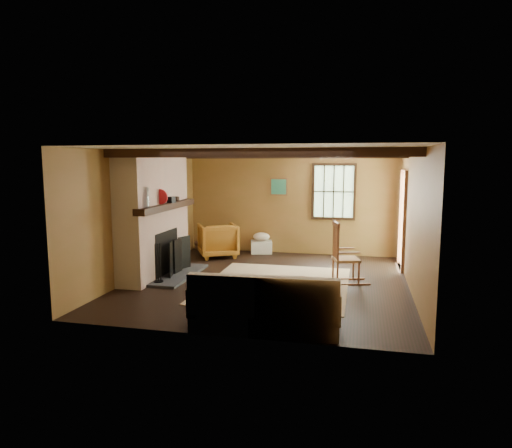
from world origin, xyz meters
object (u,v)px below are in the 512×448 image
(rocking_chair, at_px, (344,257))
(laundry_basket, at_px, (261,247))
(armchair, at_px, (218,240))
(sofa, at_px, (266,308))
(fireplace, at_px, (155,219))

(rocking_chair, relative_size, laundry_basket, 2.25)
(laundry_basket, height_order, armchair, armchair)
(sofa, relative_size, armchair, 2.32)
(fireplace, relative_size, armchair, 2.80)
(laundry_basket, distance_m, armchair, 1.13)
(armchair, bearing_deg, fireplace, 42.83)
(fireplace, xyz_separation_m, laundry_basket, (1.54, 2.55, -0.95))
(fireplace, height_order, armchair, fireplace)
(fireplace, bearing_deg, sofa, -41.38)
(laundry_basket, bearing_deg, armchair, -143.86)
(sofa, xyz_separation_m, laundry_basket, (-1.14, 4.92, -0.13))
(rocking_chair, height_order, armchair, rocking_chair)
(armchair, bearing_deg, laundry_basket, -172.20)
(rocking_chair, height_order, sofa, rocking_chair)
(laundry_basket, bearing_deg, fireplace, -121.11)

